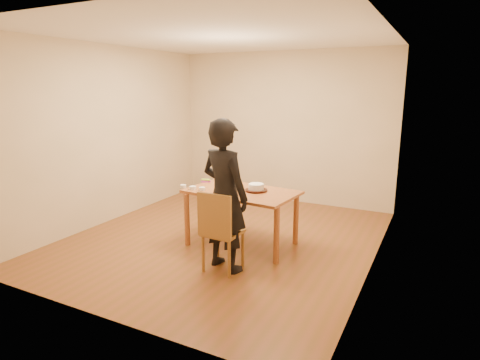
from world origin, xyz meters
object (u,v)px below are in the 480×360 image
at_px(cake, 256,187).
at_px(dining_table, 242,192).
at_px(dining_chair, 223,232).
at_px(cake_plate, 256,190).
at_px(person, 225,196).

bearing_deg(cake, dining_table, -161.39).
bearing_deg(dining_chair, dining_table, 103.34).
height_order(dining_chair, cake, cake).
relative_size(cake_plate, cake, 1.45).
distance_m(cake_plate, cake, 0.04).
bearing_deg(cake_plate, cake, 0.00).
height_order(cake, person, person).
height_order(dining_table, cake, cake).
height_order(cake_plate, person, person).
bearing_deg(dining_chair, cake, 90.30).
height_order(dining_chair, cake_plate, cake_plate).
relative_size(dining_table, cake_plate, 4.85).
height_order(dining_table, dining_chair, dining_table).
height_order(dining_chair, person, person).
xyz_separation_m(dining_chair, person, (0.00, 0.05, 0.42)).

